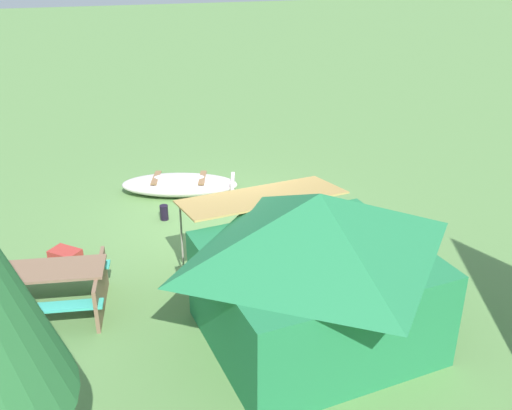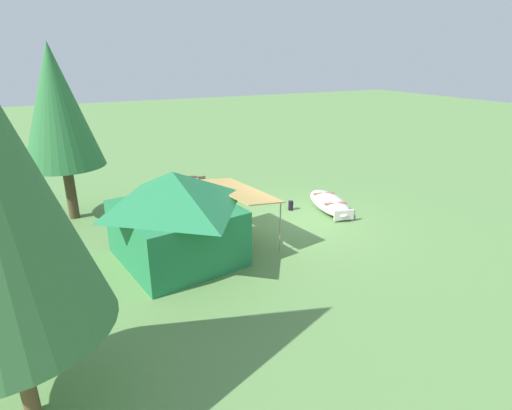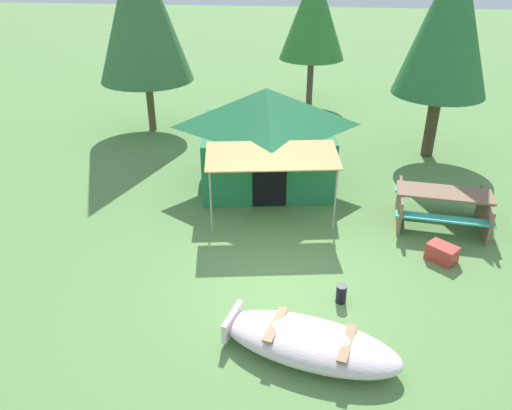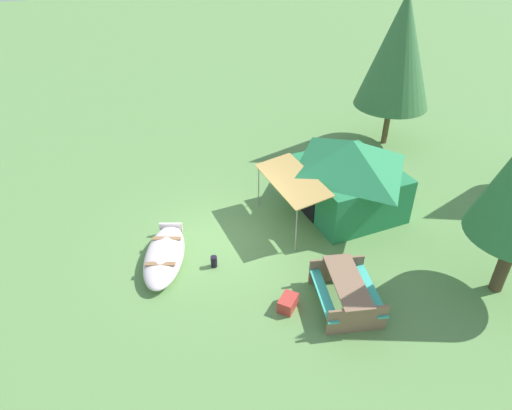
% 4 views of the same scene
% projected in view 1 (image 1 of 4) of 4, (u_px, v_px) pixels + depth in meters
% --- Properties ---
extents(ground_plane, '(80.00, 80.00, 0.00)m').
position_uv_depth(ground_plane, '(218.00, 222.00, 12.33)').
color(ground_plane, '#5E8B4A').
extents(beached_rowboat, '(2.85, 1.66, 0.44)m').
position_uv_depth(beached_rowboat, '(180.00, 184.00, 13.58)').
color(beached_rowboat, silver).
rests_on(beached_rowboat, ground_plane).
extents(canvas_cabin_tent, '(3.68, 4.43, 2.38)m').
position_uv_depth(canvas_cabin_tent, '(316.00, 267.00, 8.34)').
color(canvas_cabin_tent, '#237A47').
rests_on(canvas_cabin_tent, ground_plane).
extents(picnic_table, '(2.07, 1.62, 0.78)m').
position_uv_depth(picnic_table, '(44.00, 285.00, 9.26)').
color(picnic_table, '#84624A').
rests_on(picnic_table, ground_plane).
extents(cooler_box, '(0.64, 0.62, 0.33)m').
position_uv_depth(cooler_box, '(66.00, 258.00, 10.67)').
color(cooler_box, '#BA362E').
rests_on(cooler_box, ground_plane).
extents(fuel_can, '(0.20, 0.20, 0.32)m').
position_uv_depth(fuel_can, '(164.00, 212.00, 12.39)').
color(fuel_can, black).
rests_on(fuel_can, ground_plane).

